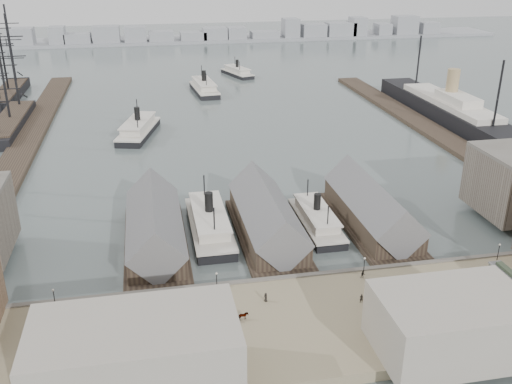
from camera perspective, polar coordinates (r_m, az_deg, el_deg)
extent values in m
plane|color=#495554|center=(121.60, 2.76, -8.05)|extent=(900.00, 900.00, 0.00)
cube|color=#807356|center=(105.00, 5.42, -13.10)|extent=(180.00, 30.00, 2.00)
cube|color=#59544C|center=(116.71, 3.38, -8.86)|extent=(180.00, 1.20, 2.30)
cube|color=#2D231C|center=(214.46, -22.04, 4.53)|extent=(10.00, 220.00, 1.60)
cube|color=#2D231C|center=(225.96, 16.80, 6.13)|extent=(10.00, 180.00, 1.60)
cube|color=#2D231C|center=(132.42, -9.96, -5.33)|extent=(14.00, 42.00, 1.20)
cube|color=#2D231C|center=(131.88, -10.07, -3.94)|extent=(12.00, 36.00, 5.00)
cube|color=#59595B|center=(130.74, -10.15, -2.93)|extent=(12.60, 37.00, 12.60)
cube|color=#2D231C|center=(134.90, 1.15, -4.40)|extent=(14.00, 42.00, 1.20)
cube|color=#2D231C|center=(134.38, 1.07, -3.03)|extent=(12.00, 36.00, 5.00)
cube|color=#59595B|center=(133.26, 1.08, -2.03)|extent=(12.60, 37.00, 12.60)
cube|color=#2D231C|center=(142.17, 11.47, -3.38)|extent=(14.00, 42.00, 1.20)
cube|color=#2D231C|center=(141.68, 11.41, -2.08)|extent=(12.00, 36.00, 5.00)
cube|color=#59595B|center=(140.62, 11.50, -1.12)|extent=(12.60, 37.00, 12.60)
cube|color=gray|center=(99.76, 18.92, -12.37)|extent=(24.00, 16.00, 10.00)
cube|color=gray|center=(88.12, -11.90, -15.96)|extent=(30.00, 16.00, 12.00)
cylinder|color=black|center=(112.55, -19.51, -10.04)|extent=(0.16, 0.16, 3.60)
sphere|color=beige|center=(111.56, -19.64, -9.22)|extent=(0.44, 0.44, 0.44)
cylinder|color=black|center=(111.41, -3.95, -8.96)|extent=(0.16, 0.16, 3.60)
sphere|color=beige|center=(110.42, -3.97, -8.13)|extent=(0.44, 0.44, 0.44)
cylinder|color=black|center=(118.15, 10.75, -7.34)|extent=(0.16, 0.16, 3.60)
sphere|color=beige|center=(117.21, 10.82, -6.54)|extent=(0.44, 0.44, 0.44)
cylinder|color=black|center=(131.55, 23.07, -5.60)|extent=(0.16, 0.16, 3.60)
sphere|color=beige|center=(130.71, 23.20, -4.86)|extent=(0.44, 0.44, 0.44)
cube|color=gray|center=(445.98, -7.98, 14.86)|extent=(500.00, 40.00, 2.00)
cube|color=gray|center=(442.28, -22.46, 14.08)|extent=(17.63, 14.00, 13.23)
cube|color=gray|center=(438.37, -19.24, 14.48)|extent=(10.74, 14.00, 13.58)
cube|color=gray|center=(437.11, -17.38, 14.35)|extent=(18.06, 14.00, 8.64)
cube|color=gray|center=(435.24, -14.72, 14.91)|extent=(18.55, 14.00, 13.29)
cube|color=gray|center=(434.64, -11.97, 15.09)|extent=(15.33, 14.00, 12.47)
cube|color=gray|center=(435.11, -9.45, 15.02)|extent=(17.56, 14.00, 8.72)
cube|color=gray|center=(436.58, -6.29, 15.14)|extent=(18.76, 14.00, 7.63)
cube|color=gray|center=(438.06, -4.16, 15.42)|extent=(17.61, 14.00, 10.35)
cube|color=gray|center=(440.34, -1.99, 15.50)|extent=(13.38, 14.00, 10.30)
cube|color=gray|center=(444.50, 0.86, 15.35)|extent=(20.73, 14.00, 6.75)
cube|color=gray|center=(448.50, 3.48, 15.95)|extent=(11.51, 14.00, 15.57)
cube|color=gray|center=(453.51, 5.73, 15.69)|extent=(18.17, 14.00, 11.26)
cube|color=gray|center=(460.14, 8.43, 15.70)|extent=(21.81, 14.00, 11.83)
cube|color=gray|center=(464.64, 10.12, 15.90)|extent=(11.12, 14.00, 15.50)
cube|color=gray|center=(472.67, 12.52, 15.51)|extent=(10.90, 14.00, 10.29)
cube|color=gray|center=(479.79, 14.63, 15.76)|extent=(17.95, 14.00, 15.72)
cube|color=gray|center=(488.92, 16.80, 15.35)|extent=(14.21, 14.00, 10.51)
cube|color=black|center=(137.79, -4.64, -3.67)|extent=(8.80, 30.79, 1.98)
cube|color=beige|center=(137.15, -4.66, -3.14)|extent=(9.24, 30.79, 0.55)
cube|color=beige|center=(136.48, -4.68, -2.56)|extent=(7.15, 21.99, 2.42)
cube|color=beige|center=(135.83, -4.70, -1.97)|extent=(7.70, 24.19, 0.44)
cylinder|color=black|center=(134.83, -4.74, -1.04)|extent=(1.98, 1.98, 4.95)
cylinder|color=black|center=(143.96, -5.20, 0.46)|extent=(0.33, 0.33, 6.60)
cylinder|color=black|center=(126.00, -4.20, -2.93)|extent=(0.33, 0.33, 6.60)
cube|color=black|center=(140.78, 6.04, -3.19)|extent=(7.46, 26.11, 1.68)
cube|color=beige|center=(140.25, 6.06, -2.74)|extent=(7.83, 26.11, 0.47)
cube|color=beige|center=(139.69, 6.09, -2.26)|extent=(6.06, 18.65, 2.05)
cube|color=beige|center=(139.14, 6.11, -1.77)|extent=(6.53, 20.51, 0.37)
cylinder|color=black|center=(138.30, 6.14, -1.00)|extent=(1.68, 1.68, 4.20)
cylinder|color=black|center=(145.73, 5.19, 0.25)|extent=(0.28, 0.28, 5.59)
cylinder|color=black|center=(131.14, 7.20, -2.54)|extent=(0.28, 0.28, 5.59)
cube|color=black|center=(214.75, -11.65, 5.85)|extent=(16.73, 32.48, 2.01)
cube|color=beige|center=(214.34, -11.68, 6.22)|extent=(17.16, 32.60, 0.56)
cube|color=beige|center=(213.91, -11.71, 6.62)|extent=(12.80, 23.43, 2.45)
cube|color=beige|center=(213.48, -11.75, 7.02)|extent=(13.91, 25.73, 0.45)
cylinder|color=black|center=(212.84, -11.80, 7.65)|extent=(2.01, 2.01, 5.02)
cylinder|color=black|center=(222.61, -11.80, 8.26)|extent=(0.33, 0.33, 6.69)
cylinder|color=black|center=(203.21, -11.78, 6.86)|extent=(0.33, 0.33, 6.69)
cube|color=black|center=(276.88, -5.19, 10.06)|extent=(11.52, 31.96, 2.01)
cube|color=beige|center=(276.56, -5.20, 10.35)|extent=(11.96, 32.00, 0.56)
cube|color=beige|center=(276.23, -5.21, 10.67)|extent=(9.10, 22.90, 2.46)
cube|color=beige|center=(275.90, -5.22, 10.98)|extent=(9.84, 25.18, 0.45)
cylinder|color=black|center=(275.40, -5.24, 11.49)|extent=(2.01, 2.01, 5.03)
cylinder|color=black|center=(285.27, -5.46, 11.83)|extent=(0.34, 0.34, 6.71)
cylinder|color=black|center=(265.64, -4.99, 11.02)|extent=(0.34, 0.34, 6.71)
cube|color=black|center=(315.25, -1.88, 11.69)|extent=(14.94, 26.40, 1.63)
cube|color=beige|center=(315.02, -1.89, 11.90)|extent=(15.28, 26.52, 0.45)
cube|color=beige|center=(314.78, -1.89, 12.13)|extent=(11.35, 19.09, 2.00)
cube|color=beige|center=(314.54, -1.89, 12.36)|extent=(12.35, 20.95, 0.36)
cylinder|color=black|center=(314.18, -1.90, 12.71)|extent=(1.63, 1.63, 4.08)
cylinder|color=black|center=(322.15, -2.14, 12.94)|extent=(0.27, 0.27, 5.45)
cylinder|color=black|center=(306.29, -1.64, 12.41)|extent=(0.27, 0.27, 5.45)
cube|color=black|center=(237.23, -23.30, 6.30)|extent=(9.80, 56.65, 3.92)
cube|color=#2D231C|center=(236.65, -23.38, 6.83)|extent=(9.26, 50.98, 0.65)
cylinder|color=black|center=(232.94, -24.06, 10.96)|extent=(0.87, 0.87, 37.04)
cylinder|color=black|center=(252.03, -23.18, 11.88)|extent=(0.87, 0.87, 37.04)
cube|color=black|center=(287.95, -23.44, 8.97)|extent=(9.68, 53.78, 3.87)
cube|color=#2D231C|center=(287.48, -23.51, 9.40)|extent=(9.14, 48.40, 0.65)
cylinder|color=black|center=(284.46, -24.07, 12.77)|extent=(0.86, 0.86, 36.57)
cylinder|color=black|center=(302.68, -23.37, 13.39)|extent=(0.86, 0.86, 36.57)
cube|color=black|center=(241.05, 18.70, 7.53)|extent=(14.03, 102.50, 6.47)
cube|color=beige|center=(240.02, 18.83, 8.52)|extent=(11.87, 59.34, 2.16)
cube|color=beige|center=(234.89, 19.54, 8.81)|extent=(8.63, 21.58, 3.24)
cylinder|color=tan|center=(238.40, 19.06, 10.27)|extent=(4.75, 4.75, 10.79)
cube|color=black|center=(121.28, 23.90, -9.00)|extent=(2.66, 10.01, 0.84)
cube|color=#293527|center=(120.41, 24.04, -8.28)|extent=(2.78, 10.53, 2.73)
cube|color=#59595B|center=(119.67, 24.15, -7.65)|extent=(2.99, 10.96, 0.31)
imported|color=black|center=(104.50, -19.22, -13.47)|extent=(1.83, 1.76, 1.56)
cube|color=#3F2D21|center=(103.94, -20.61, -13.83)|extent=(3.00, 2.49, 0.25)
cylinder|color=black|center=(103.58, -20.46, -14.19)|extent=(1.02, 0.56, 1.10)
cylinder|color=black|center=(104.70, -20.71, -13.79)|extent=(1.02, 0.56, 1.10)
imported|color=black|center=(103.62, -1.31, -12.32)|extent=(1.95, 1.07, 1.57)
cube|color=#3F2D21|center=(103.49, -2.79, -12.32)|extent=(2.76, 1.81, 0.25)
cylinder|color=black|center=(103.12, -2.77, -12.70)|extent=(1.10, 0.21, 1.10)
cylinder|color=black|center=(104.26, -2.79, -12.25)|extent=(1.10, 0.21, 1.10)
imported|color=black|center=(110.14, 19.56, -11.43)|extent=(1.53, 1.77, 1.71)
cube|color=#3F2D21|center=(108.82, 18.39, -11.68)|extent=(2.67, 1.63, 0.25)
cylinder|color=black|center=(108.54, 18.56, -12.02)|extent=(1.10, 0.14, 1.10)
cylinder|color=black|center=(109.48, 18.17, -11.63)|extent=(1.10, 0.14, 1.10)
imported|color=black|center=(109.19, -19.71, -11.75)|extent=(0.80, 0.75, 1.78)
imported|color=black|center=(103.41, -17.41, -13.63)|extent=(0.67, 0.82, 1.58)
imported|color=black|center=(109.28, -9.77, -10.54)|extent=(1.09, 1.34, 1.81)
imported|color=black|center=(96.65, -6.07, -15.40)|extent=(0.50, 1.03, 1.71)
imported|color=black|center=(108.40, 0.98, -10.48)|extent=(0.87, 1.02, 1.77)
imported|color=black|center=(109.82, 10.49, -10.42)|extent=(0.75, 0.61, 1.82)
imported|color=black|center=(117.30, 10.63, -8.12)|extent=(0.96, 0.84, 1.67)
imported|color=black|center=(111.83, 20.02, -10.90)|extent=(1.31, 0.98, 1.80)
imported|color=black|center=(125.00, 21.43, -7.37)|extent=(1.03, 0.78, 1.63)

